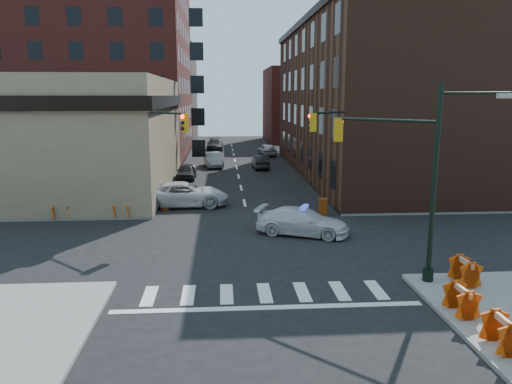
{
  "coord_description": "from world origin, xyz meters",
  "views": [
    {
      "loc": [
        -1.64,
        -25.26,
        7.67
      ],
      "look_at": [
        0.33,
        2.79,
        2.2
      ],
      "focal_mm": 35.0,
      "sensor_mm": 36.0,
      "label": 1
    }
  ],
  "objects": [
    {
      "name": "barricade_nw_b",
      "position": [
        -11.68,
        5.7,
        0.58
      ],
      "size": [
        1.25,
        0.84,
        0.85
      ],
      "primitive_type": null,
      "rotation": [
        0.0,
        0.0,
        0.26
      ],
      "color": "red",
      "rests_on": "sidewalk_nw"
    },
    {
      "name": "barrel_road",
      "position": [
        4.91,
        5.84,
        0.56
      ],
      "size": [
        0.8,
        0.8,
        1.11
      ],
      "primitive_type": "cylinder",
      "rotation": [
        0.0,
        0.0,
        -0.36
      ],
      "color": "#E85E0A",
      "rests_on": "ground"
    },
    {
      "name": "bank_building",
      "position": [
        -17.0,
        16.5,
        4.5
      ],
      "size": [
        22.0,
        22.0,
        9.0
      ],
      "primitive_type": "cube",
      "color": "#887A59",
      "rests_on": "ground"
    },
    {
      "name": "parked_car_wfar",
      "position": [
        -2.5,
        28.62,
        0.79
      ],
      "size": [
        2.31,
        4.98,
        1.58
      ],
      "primitive_type": "imported",
      "rotation": [
        0.0,
        0.0,
        0.14
      ],
      "color": "gray",
      "rests_on": "ground"
    },
    {
      "name": "barricade_nw_a",
      "position": [
        -7.9,
        5.7,
        0.57
      ],
      "size": [
        1.14,
        0.6,
        0.84
      ],
      "primitive_type": null,
      "rotation": [
        0.0,
        0.0,
        -0.03
      ],
      "color": "#D4580A",
      "rests_on": "sidewalk_nw"
    },
    {
      "name": "pickup",
      "position": [
        -4.24,
        9.2,
        0.85
      ],
      "size": [
        6.28,
        3.13,
        1.71
      ],
      "primitive_type": "imported",
      "rotation": [
        0.0,
        0.0,
        1.62
      ],
      "color": "silver",
      "rests_on": "ground"
    },
    {
      "name": "parked_car_wdeep",
      "position": [
        -2.5,
        45.56,
        0.81
      ],
      "size": [
        2.33,
        5.61,
        1.62
      ],
      "primitive_type": "imported",
      "rotation": [
        0.0,
        0.0,
        -0.01
      ],
      "color": "black",
      "rests_on": "ground"
    },
    {
      "name": "barricade_se_a",
      "position": [
        8.13,
        -6.74,
        0.66
      ],
      "size": [
        0.69,
        1.37,
        1.02
      ],
      "primitive_type": null,
      "rotation": [
        0.0,
        0.0,
        1.56
      ],
      "color": "#C76509",
      "rests_on": "sidewalk_se"
    },
    {
      "name": "sidewalk_ne",
      "position": [
        23.0,
        32.75,
        0.07
      ],
      "size": [
        34.0,
        54.5,
        0.15
      ],
      "primitive_type": "cube",
      "color": "gray",
      "rests_on": "ground"
    },
    {
      "name": "ground",
      "position": [
        0.0,
        0.0,
        0.0
      ],
      "size": [
        140.0,
        140.0,
        0.0
      ],
      "primitive_type": "plane",
      "color": "black",
      "rests_on": "ground"
    },
    {
      "name": "parked_car_wnear",
      "position": [
        -4.89,
        20.7,
        0.72
      ],
      "size": [
        1.77,
        4.25,
        1.44
      ],
      "primitive_type": "imported",
      "rotation": [
        0.0,
        0.0,
        -0.02
      ],
      "color": "black",
      "rests_on": "ground"
    },
    {
      "name": "filler_nw",
      "position": [
        -16.0,
        62.0,
        8.0
      ],
      "size": [
        20.0,
        18.0,
        16.0
      ],
      "primitive_type": "cube",
      "color": "brown",
      "rests_on": "ground"
    },
    {
      "name": "tree_ne_near",
      "position": [
        7.5,
        26.0,
        3.49
      ],
      "size": [
        3.0,
        3.0,
        4.85
      ],
      "color": "black",
      "rests_on": "sidewalk_ne"
    },
    {
      "name": "signal_pole_ne",
      "position": [
        5.84,
        5.35,
        4.34
      ],
      "size": [
        3.67,
        3.58,
        8.0
      ],
      "rotation": [
        0.0,
        0.0,
        -2.36
      ],
      "color": "black",
      "rests_on": "sidewalk_ne"
    },
    {
      "name": "signal_pole_se",
      "position": [
        6.04,
        -5.52,
        4.61
      ],
      "size": [
        5.4,
        5.27,
        8.0
      ],
      "rotation": [
        0.0,
        0.0,
        2.36
      ],
      "color": "black",
      "rests_on": "sidewalk_se"
    },
    {
      "name": "parked_car_efar",
      "position": [
        4.29,
        38.48,
        0.78
      ],
      "size": [
        2.27,
        4.75,
        1.57
      ],
      "primitive_type": "imported",
      "rotation": [
        0.0,
        0.0,
        3.23
      ],
      "color": "#989AA0",
      "rests_on": "ground"
    },
    {
      "name": "signal_pole_nw",
      "position": [
        -5.85,
        5.34,
        4.34
      ],
      "size": [
        3.58,
        3.67,
        8.0
      ],
      "rotation": [
        0.0,
        0.0,
        -0.79
      ],
      "color": "black",
      "rests_on": "sidewalk_nw"
    },
    {
      "name": "apartment_block",
      "position": [
        -18.5,
        40.0,
        12.0
      ],
      "size": [
        25.0,
        25.0,
        24.0
      ],
      "primitive_type": "cube",
      "color": "maroon",
      "rests_on": "ground"
    },
    {
      "name": "barricade_se_b",
      "position": [
        6.63,
        -9.5,
        0.65
      ],
      "size": [
        0.69,
        1.34,
        1.0
      ],
      "primitive_type": null,
      "rotation": [
        0.0,
        0.0,
        1.59
      ],
      "color": "#C63F09",
      "rests_on": "sidewalk_se"
    },
    {
      "name": "pedestrian_a",
      "position": [
        -8.3,
        6.0,
        0.97
      ],
      "size": [
        0.72,
        0.66,
        1.64
      ],
      "primitive_type": "imported",
      "rotation": [
        0.0,
        0.0,
        -0.57
      ],
      "color": "black",
      "rests_on": "sidewalk_nw"
    },
    {
      "name": "sidewalk_nw",
      "position": [
        -23.0,
        32.75,
        0.07
      ],
      "size": [
        34.0,
        54.5,
        0.15
      ],
      "primitive_type": "cube",
      "color": "gray",
      "rests_on": "ground"
    },
    {
      "name": "police_car",
      "position": [
        2.83,
        1.45,
        0.75
      ],
      "size": [
        5.58,
        3.86,
        1.5
      ],
      "primitive_type": "imported",
      "rotation": [
        0.0,
        0.0,
        1.19
      ],
      "color": "silver",
      "rests_on": "ground"
    },
    {
      "name": "commercial_row_ne",
      "position": [
        13.0,
        22.5,
        7.0
      ],
      "size": [
        14.0,
        34.0,
        14.0
      ],
      "primitive_type": "cube",
      "color": "#45261B",
      "rests_on": "ground"
    },
    {
      "name": "filler_ne",
      "position": [
        14.0,
        58.0,
        6.0
      ],
      "size": [
        16.0,
        16.0,
        12.0
      ],
      "primitive_type": "cube",
      "color": "maroon",
      "rests_on": "ground"
    },
    {
      "name": "barricade_se_d",
      "position": [
        6.72,
        -11.95,
        0.66
      ],
      "size": [
        0.7,
        1.36,
        1.01
      ],
      "primitive_type": null,
      "rotation": [
        0.0,
        0.0,
        1.55
      ],
      "color": "#CE4409",
      "rests_on": "sidewalk_se"
    },
    {
      "name": "pedestrian_b",
      "position": [
        -12.61,
        6.0,
        1.1
      ],
      "size": [
        1.01,
        0.83,
        1.89
      ],
      "primitive_type": "imported",
      "rotation": [
        0.0,
        0.0,
        -0.13
      ],
      "color": "black",
      "rests_on": "sidewalk_nw"
    },
    {
      "name": "parked_car_enear",
      "position": [
        2.5,
        26.95,
        0.7
      ],
      "size": [
        1.7,
        4.34,
        1.41
      ],
      "primitive_type": "imported",
      "rotation": [
        0.0,
        0.0,
        3.19
      ],
      "color": "black",
      "rests_on": "ground"
    },
    {
      "name": "pedestrian_c",
      "position": [
        -12.9,
        7.73,
        0.93
      ],
      "size": [
        0.97,
        0.82,
        1.56
      ],
      "primitive_type": "imported",
      "rotation": [
        0.0,
        0.0,
        0.59
      ],
      "color": "#212832",
      "rests_on": "sidewalk_nw"
    },
    {
      "name": "tree_ne_far",
      "position": [
        7.5,
        34.0,
        3.49
      ],
      "size": [
        3.0,
        3.0,
        4.85
      ],
      "color": "black",
      "rests_on": "sidewalk_ne"
    },
    {
      "name": "barrel_bank",
      "position": [
        -5.5,
        8.11,
        0.49
      ],
      "size": [
        0.72,
        0.72,
        0.99
      ],
      "primitive_type": "cylinder",
      "rotation": [
        0.0,
        0.0,
        0.37
      ],
      "color": "#E9420A",
      "rests_on": "ground"
    }
  ]
}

